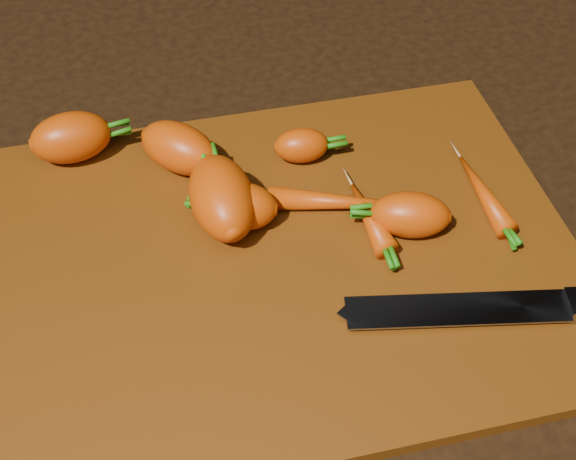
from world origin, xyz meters
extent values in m
cube|color=black|center=(0.00, 0.00, -0.01)|extent=(2.00, 2.00, 0.01)
cube|color=#592B09|center=(0.00, 0.00, 0.01)|extent=(0.50, 0.40, 0.01)
ellipsoid|color=#C6430B|center=(-0.18, 0.17, 0.04)|extent=(0.08, 0.06, 0.05)
ellipsoid|color=#C6430B|center=(-0.03, 0.04, 0.03)|extent=(0.08, 0.06, 0.04)
ellipsoid|color=#C6430B|center=(-0.08, 0.13, 0.04)|extent=(0.09, 0.09, 0.05)
ellipsoid|color=#C6430B|center=(-0.05, 0.05, 0.04)|extent=(0.06, 0.10, 0.06)
ellipsoid|color=#C6430B|center=(0.04, 0.12, 0.03)|extent=(0.06, 0.04, 0.03)
ellipsoid|color=#C6430B|center=(0.11, 0.00, 0.03)|extent=(0.08, 0.06, 0.04)
ellipsoid|color=#C6430B|center=(0.19, 0.02, 0.02)|extent=(0.03, 0.10, 0.02)
ellipsoid|color=#C6430B|center=(0.06, 0.04, 0.02)|extent=(0.13, 0.06, 0.02)
ellipsoid|color=#C6430B|center=(0.08, 0.02, 0.02)|extent=(0.03, 0.09, 0.02)
cube|color=gray|center=(0.03, -0.08, 0.02)|extent=(0.18, 0.07, 0.00)
cube|color=gray|center=(0.12, -0.10, 0.02)|extent=(0.02, 0.03, 0.01)
cube|color=black|center=(0.18, -0.11, 0.02)|extent=(0.11, 0.04, 0.01)
cylinder|color=#B2B2B7|center=(0.16, -0.11, 0.03)|extent=(0.01, 0.01, 0.00)
camera|label=1|loc=(-0.11, -0.45, 0.54)|focal=50.00mm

